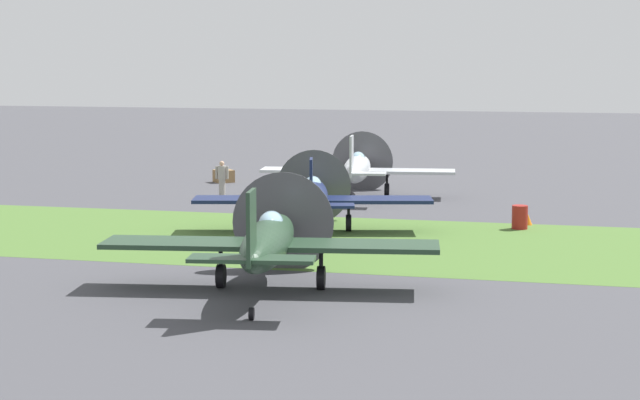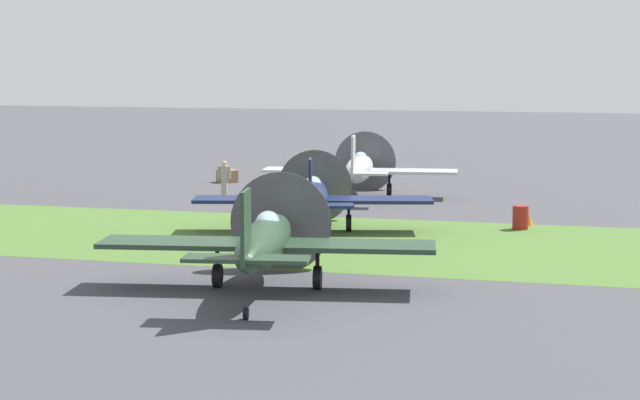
{
  "view_description": "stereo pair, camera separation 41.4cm",
  "coord_description": "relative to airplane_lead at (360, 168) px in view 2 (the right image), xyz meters",
  "views": [
    {
      "loc": [
        12.16,
        -47.36,
        6.52
      ],
      "look_at": [
        2.99,
        -9.49,
        1.24
      ],
      "focal_mm": 59.83,
      "sensor_mm": 36.0,
      "label": 1
    },
    {
      "loc": [
        12.56,
        -47.26,
        6.52
      ],
      "look_at": [
        2.99,
        -9.49,
        1.24
      ],
      "focal_mm": 59.83,
      "sensor_mm": 36.0,
      "label": 2
    }
  ],
  "objects": [
    {
      "name": "ground_plane",
      "position": [
        -2.29,
        -0.73,
        -1.36
      ],
      "size": [
        160.0,
        160.0,
        0.0
      ],
      "primitive_type": "plane",
      "color": "#424247"
    },
    {
      "name": "grass_verge",
      "position": [
        -2.29,
        -11.7,
        -1.35
      ],
      "size": [
        120.0,
        11.0,
        0.01
      ],
      "primitive_type": "cube",
      "color": "#476B2D",
      "rests_on": "ground"
    },
    {
      "name": "airplane_lead",
      "position": [
        0.0,
        0.0,
        0.0
      ],
      "size": [
        9.14,
        7.25,
        3.24
      ],
      "rotation": [
        0.0,
        0.0,
        0.12
      ],
      "color": "#B2B7BC",
      "rests_on": "ground"
    },
    {
      "name": "airplane_wingman",
      "position": [
        0.39,
        -10.12,
        -0.02
      ],
      "size": [
        9.02,
        7.21,
        3.19
      ],
      "rotation": [
        0.0,
        0.0,
        0.23
      ],
      "color": "#141E47",
      "rests_on": "ground"
    },
    {
      "name": "airplane_trail",
      "position": [
        1.62,
        -20.08,
        0.06
      ],
      "size": [
        9.59,
        7.63,
        3.39
      ],
      "rotation": [
        0.0,
        0.0,
        0.15
      ],
      "color": "#233D28",
      "rests_on": "ground"
    },
    {
      "name": "ground_crew_chief",
      "position": [
        -6.02,
        -1.72,
        -0.44
      ],
      "size": [
        0.63,
        0.38,
        1.73
      ],
      "rotation": [
        0.0,
        0.0,
        3.2
      ],
      "color": "#9E998E",
      "rests_on": "ground"
    },
    {
      "name": "fuel_drum",
      "position": [
        7.84,
        -7.46,
        -0.91
      ],
      "size": [
        0.6,
        0.6,
        0.9
      ],
      "primitive_type": "cylinder",
      "color": "maroon",
      "rests_on": "ground"
    },
    {
      "name": "supply_crate",
      "position": [
        -7.98,
        4.28,
        -1.04
      ],
      "size": [
        1.27,
        1.27,
        0.64
      ],
      "primitive_type": "cube",
      "rotation": [
        0.0,
        0.0,
        0.71
      ],
      "color": "olive",
      "rests_on": "ground"
    },
    {
      "name": "runway_marker_cone",
      "position": [
        8.1,
        -6.4,
        -1.14
      ],
      "size": [
        0.36,
        0.36,
        0.44
      ],
      "primitive_type": "cone",
      "color": "orange",
      "rests_on": "ground"
    }
  ]
}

